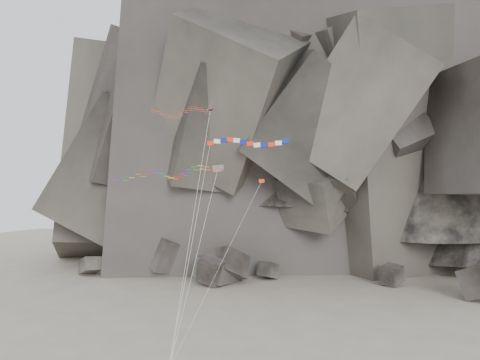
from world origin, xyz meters
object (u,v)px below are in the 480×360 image
(parafoil_kite, at_px, (162,174))
(pennant_kite, at_px, (248,208))
(banner_kite, at_px, (247,143))
(delta_kite, at_px, (177,112))

(parafoil_kite, distance_m, pennant_kite, 10.50)
(banner_kite, relative_size, parafoil_kite, 1.17)
(delta_kite, distance_m, banner_kite, 9.11)
(banner_kite, xyz_separation_m, parafoil_kite, (-9.39, -1.62, -3.28))
(delta_kite, distance_m, pennant_kite, 13.95)
(banner_kite, distance_m, parafoil_kite, 10.08)
(parafoil_kite, height_order, pennant_kite, parafoil_kite)
(banner_kite, relative_size, pennant_kite, 1.27)
(delta_kite, height_order, parafoil_kite, delta_kite)
(parafoil_kite, bearing_deg, banner_kite, -4.64)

